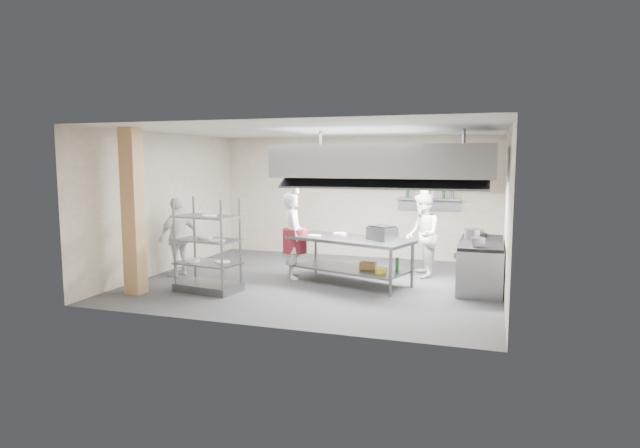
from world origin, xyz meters
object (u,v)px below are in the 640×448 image
(chef_plating, at_px, (178,237))
(griddle, at_px, (382,233))
(island, at_px, (350,261))
(chef_line, at_px, (422,235))
(cooking_range, at_px, (481,266))
(pass_rack, at_px, (208,245))
(stockpot, at_px, (472,234))
(chef_head, at_px, (293,236))

(chef_plating, height_order, griddle, chef_plating)
(island, relative_size, griddle, 4.96)
(chef_line, bearing_deg, cooking_range, 48.41)
(island, bearing_deg, griddle, 17.64)
(pass_rack, height_order, chef_plating, pass_rack)
(pass_rack, bearing_deg, stockpot, 30.98)
(cooking_range, height_order, chef_line, chef_line)
(island, distance_m, cooking_range, 2.50)
(cooking_range, height_order, griddle, griddle)
(island, height_order, chef_line, chef_line)
(island, bearing_deg, stockpot, 32.59)
(chef_line, relative_size, griddle, 3.56)
(island, distance_m, chef_line, 1.71)
(island, height_order, chef_plating, chef_plating)
(chef_head, xyz_separation_m, griddle, (1.87, -0.12, 0.15))
(chef_head, distance_m, chef_plating, 2.44)
(pass_rack, height_order, stockpot, pass_rack)
(island, xyz_separation_m, chef_line, (1.27, 1.07, 0.42))
(chef_head, distance_m, stockpot, 3.54)
(pass_rack, height_order, griddle, pass_rack)
(chef_head, relative_size, griddle, 3.59)
(island, bearing_deg, chef_head, -167.60)
(island, xyz_separation_m, cooking_range, (2.46, 0.46, -0.04))
(chef_head, distance_m, griddle, 1.88)
(chef_head, relative_size, stockpot, 5.99)
(cooking_range, bearing_deg, pass_rack, -158.92)
(pass_rack, distance_m, cooking_range, 5.17)
(chef_line, distance_m, stockpot, 1.12)
(chef_line, bearing_deg, griddle, -44.78)
(cooking_range, distance_m, chef_head, 3.74)
(island, relative_size, chef_plating, 1.49)
(chef_plating, bearing_deg, island, 112.26)
(island, relative_size, stockpot, 8.28)
(chef_head, bearing_deg, pass_rack, 117.95)
(chef_plating, bearing_deg, chef_head, 117.94)
(pass_rack, relative_size, chef_line, 0.99)
(island, bearing_deg, cooking_range, 28.34)
(pass_rack, distance_m, griddle, 3.29)
(pass_rack, height_order, chef_head, chef_head)
(griddle, distance_m, stockpot, 1.74)
(pass_rack, relative_size, griddle, 3.52)
(cooking_range, xyz_separation_m, chef_line, (-1.19, 0.61, 0.46))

